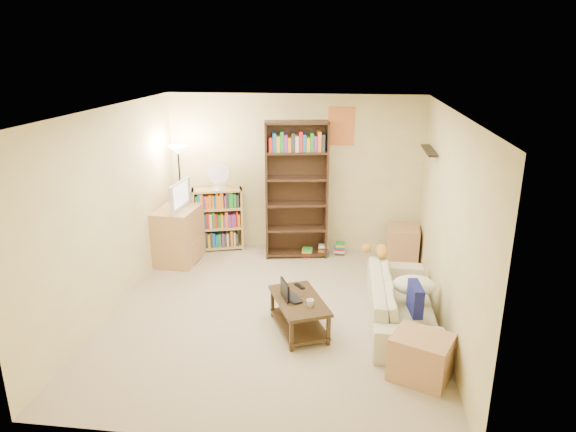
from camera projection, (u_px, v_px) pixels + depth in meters
The scene contains 19 objects.
room at pixel (273, 187), 5.92m from camera, with size 4.50×4.54×2.52m.
sofa at pixel (402, 302), 6.10m from camera, with size 0.76×1.91×0.56m, color beige.
navy_pillow at pixel (415, 299), 5.63m from camera, with size 0.37×0.11×0.33m, color navy.
cream_blanket at pixel (414, 285), 6.07m from camera, with size 0.51×0.37×0.22m, color silver.
tabby_cat at pixel (379, 250), 6.71m from camera, with size 0.43×0.16×0.15m.
coffee_table at pixel (299, 310), 5.94m from camera, with size 0.82×1.03×0.40m.
laptop at pixel (296, 296), 5.93m from camera, with size 0.36×0.39×0.03m, color black.
laptop_screen at pixel (285, 289), 5.86m from camera, with size 0.01×0.30×0.20m, color white.
mug at pixel (310, 303), 5.72m from camera, with size 0.12×0.12×0.08m, color white.
tv_remote at pixel (300, 286), 6.19m from camera, with size 0.05×0.16×0.02m, color black.
tv_stand at pixel (178, 235), 7.87m from camera, with size 0.57×0.79×0.85m, color tan.
television at pixel (176, 195), 7.67m from camera, with size 0.14×0.73×0.42m, color black.
tall_bookshelf at pixel (296, 187), 7.86m from camera, with size 1.00×0.47×2.13m.
short_bookshelf at pixel (218, 219), 8.34m from camera, with size 0.85×0.53×1.02m.
desk_fan at pixel (219, 175), 8.06m from camera, with size 0.36×0.20×0.46m.
floor_lamp at pixel (179, 169), 7.80m from camera, with size 0.30×0.30×1.76m.
side_table at pixel (402, 244), 7.90m from camera, with size 0.49×0.49×0.56m, color tan.
end_cabinet at pixel (421, 357), 5.08m from camera, with size 0.56×0.46×0.46m, color tan.
book_stacks at pixel (325, 250), 8.18m from camera, with size 0.68×0.29×0.21m.
Camera 1 is at (0.88, -5.67, 3.13)m, focal length 32.00 mm.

